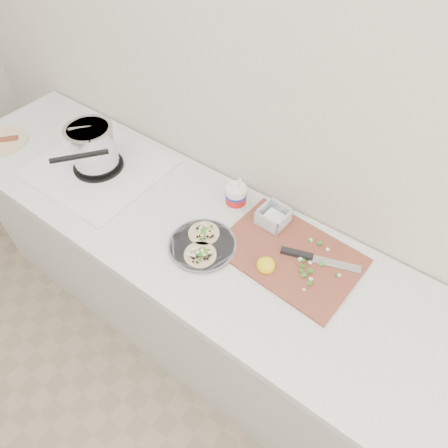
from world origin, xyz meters
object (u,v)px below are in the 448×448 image
Objects in this scene: taco_plate at (202,244)px; bacon_plate at (2,141)px; stove at (95,154)px; cutboard at (290,249)px; tub at (236,195)px.

bacon_plate is (-1.20, -0.08, -0.01)m from taco_plate.
stove is at bearing 15.66° from bacon_plate.
taco_plate is 0.33m from cutboard.
bacon_plate is at bearing -164.24° from tub.
bacon_plate is (-1.18, -0.33, -0.06)m from tub.
taco_plate is at bearing -6.85° from stove.
cutboard is at bearing 31.97° from taco_plate.
taco_plate is 1.32× the size of tub.
taco_plate is at bearing -85.19° from tub.
taco_plate is 0.50× the size of cutboard.
bacon_plate is (-0.54, -0.15, -0.08)m from stove.
bacon_plate is at bearing -166.59° from cutboard.
tub is (0.64, 0.18, -0.02)m from stove.
tub is at bearing 94.81° from taco_plate.
bacon_plate is (-1.48, -0.25, -0.01)m from cutboard.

